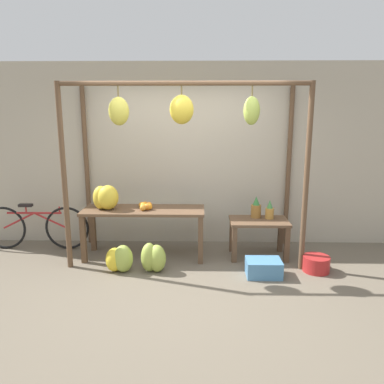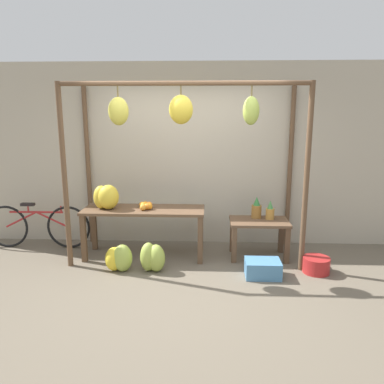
{
  "view_description": "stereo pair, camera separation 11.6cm",
  "coord_description": "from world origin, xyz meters",
  "px_view_note": "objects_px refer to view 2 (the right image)",
  "views": [
    {
      "loc": [
        0.19,
        -4.23,
        2.08
      ],
      "look_at": [
        0.09,
        0.9,
        0.96
      ],
      "focal_mm": 35.0,
      "sensor_mm": 36.0,
      "label": 1
    },
    {
      "loc": [
        0.31,
        -4.23,
        2.08
      ],
      "look_at": [
        0.09,
        0.9,
        0.96
      ],
      "focal_mm": 35.0,
      "sensor_mm": 36.0,
      "label": 2
    }
  ],
  "objects_px": {
    "banana_pile_on_table": "(106,197)",
    "orange_pile": "(145,206)",
    "banana_pile_ground_right": "(153,258)",
    "blue_bucket": "(316,265)",
    "pineapple_cluster": "(262,210)",
    "fruit_crate_white": "(263,268)",
    "banana_pile_ground_left": "(119,258)",
    "parked_bicycle": "(37,226)"
  },
  "relations": [
    {
      "from": "banana_pile_on_table",
      "to": "fruit_crate_white",
      "type": "height_order",
      "value": "banana_pile_on_table"
    },
    {
      "from": "banana_pile_on_table",
      "to": "blue_bucket",
      "type": "relative_size",
      "value": 1.31
    },
    {
      "from": "fruit_crate_white",
      "to": "banana_pile_ground_left",
      "type": "bearing_deg",
      "value": 177.1
    },
    {
      "from": "banana_pile_ground_left",
      "to": "fruit_crate_white",
      "type": "relative_size",
      "value": 0.92
    },
    {
      "from": "banana_pile_ground_left",
      "to": "pineapple_cluster",
      "type": "bearing_deg",
      "value": 19.2
    },
    {
      "from": "pineapple_cluster",
      "to": "fruit_crate_white",
      "type": "relative_size",
      "value": 0.72
    },
    {
      "from": "banana_pile_ground_left",
      "to": "blue_bucket",
      "type": "bearing_deg",
      "value": 1.34
    },
    {
      "from": "banana_pile_on_table",
      "to": "parked_bicycle",
      "type": "bearing_deg",
      "value": 165.71
    },
    {
      "from": "banana_pile_on_table",
      "to": "blue_bucket",
      "type": "xyz_separation_m",
      "value": [
        2.87,
        -0.44,
        -0.78
      ]
    },
    {
      "from": "banana_pile_ground_right",
      "to": "parked_bicycle",
      "type": "height_order",
      "value": "parked_bicycle"
    },
    {
      "from": "pineapple_cluster",
      "to": "blue_bucket",
      "type": "height_order",
      "value": "pineapple_cluster"
    },
    {
      "from": "fruit_crate_white",
      "to": "parked_bicycle",
      "type": "xyz_separation_m",
      "value": [
        -3.32,
        0.9,
        0.24
      ]
    },
    {
      "from": "orange_pile",
      "to": "banana_pile_ground_right",
      "type": "xyz_separation_m",
      "value": [
        0.17,
        -0.52,
        -0.57
      ]
    },
    {
      "from": "banana_pile_ground_right",
      "to": "fruit_crate_white",
      "type": "xyz_separation_m",
      "value": [
        1.43,
        -0.1,
        -0.08
      ]
    },
    {
      "from": "banana_pile_ground_right",
      "to": "blue_bucket",
      "type": "xyz_separation_m",
      "value": [
        2.15,
        0.05,
        -0.09
      ]
    },
    {
      "from": "banana_pile_on_table",
      "to": "orange_pile",
      "type": "xyz_separation_m",
      "value": [
        0.56,
        0.02,
        -0.13
      ]
    },
    {
      "from": "pineapple_cluster",
      "to": "banana_pile_ground_right",
      "type": "xyz_separation_m",
      "value": [
        -1.5,
        -0.67,
        -0.49
      ]
    },
    {
      "from": "banana_pile_on_table",
      "to": "orange_pile",
      "type": "bearing_deg",
      "value": 2.39
    },
    {
      "from": "banana_pile_on_table",
      "to": "banana_pile_ground_left",
      "type": "xyz_separation_m",
      "value": [
        0.27,
        -0.5,
        -0.71
      ]
    },
    {
      "from": "orange_pile",
      "to": "fruit_crate_white",
      "type": "xyz_separation_m",
      "value": [
        1.59,
        -0.62,
        -0.65
      ]
    },
    {
      "from": "orange_pile",
      "to": "fruit_crate_white",
      "type": "distance_m",
      "value": 1.83
    },
    {
      "from": "banana_pile_on_table",
      "to": "orange_pile",
      "type": "height_order",
      "value": "banana_pile_on_table"
    },
    {
      "from": "pineapple_cluster",
      "to": "fruit_crate_white",
      "type": "height_order",
      "value": "pineapple_cluster"
    },
    {
      "from": "banana_pile_on_table",
      "to": "pineapple_cluster",
      "type": "relative_size",
      "value": 1.42
    },
    {
      "from": "fruit_crate_white",
      "to": "parked_bicycle",
      "type": "distance_m",
      "value": 3.45
    },
    {
      "from": "banana_pile_ground_right",
      "to": "parked_bicycle",
      "type": "xyz_separation_m",
      "value": [
        -1.89,
        0.79,
        0.16
      ]
    },
    {
      "from": "banana_pile_ground_left",
      "to": "blue_bucket",
      "type": "xyz_separation_m",
      "value": [
        2.6,
        0.06,
        -0.07
      ]
    },
    {
      "from": "banana_pile_ground_left",
      "to": "orange_pile",
      "type": "bearing_deg",
      "value": 61.74
    },
    {
      "from": "banana_pile_on_table",
      "to": "parked_bicycle",
      "type": "height_order",
      "value": "banana_pile_on_table"
    },
    {
      "from": "orange_pile",
      "to": "banana_pile_ground_left",
      "type": "xyz_separation_m",
      "value": [
        -0.28,
        -0.53,
        -0.59
      ]
    },
    {
      "from": "banana_pile_on_table",
      "to": "pineapple_cluster",
      "type": "xyz_separation_m",
      "value": [
        2.22,
        0.17,
        -0.21
      ]
    },
    {
      "from": "pineapple_cluster",
      "to": "fruit_crate_white",
      "type": "xyz_separation_m",
      "value": [
        -0.07,
        -0.77,
        -0.57
      ]
    },
    {
      "from": "banana_pile_on_table",
      "to": "banana_pile_ground_right",
      "type": "relative_size",
      "value": 1.07
    },
    {
      "from": "banana_pile_ground_right",
      "to": "blue_bucket",
      "type": "distance_m",
      "value": 2.15
    },
    {
      "from": "banana_pile_ground_left",
      "to": "fruit_crate_white",
      "type": "bearing_deg",
      "value": -2.9
    },
    {
      "from": "orange_pile",
      "to": "fruit_crate_white",
      "type": "height_order",
      "value": "orange_pile"
    },
    {
      "from": "banana_pile_ground_left",
      "to": "parked_bicycle",
      "type": "distance_m",
      "value": 1.66
    },
    {
      "from": "banana_pile_ground_left",
      "to": "parked_bicycle",
      "type": "height_order",
      "value": "parked_bicycle"
    },
    {
      "from": "banana_pile_on_table",
      "to": "banana_pile_ground_left",
      "type": "bearing_deg",
      "value": -61.61
    },
    {
      "from": "fruit_crate_white",
      "to": "parked_bicycle",
      "type": "bearing_deg",
      "value": 164.87
    },
    {
      "from": "banana_pile_ground_left",
      "to": "banana_pile_ground_right",
      "type": "distance_m",
      "value": 0.45
    },
    {
      "from": "pineapple_cluster",
      "to": "parked_bicycle",
      "type": "distance_m",
      "value": 3.41
    }
  ]
}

